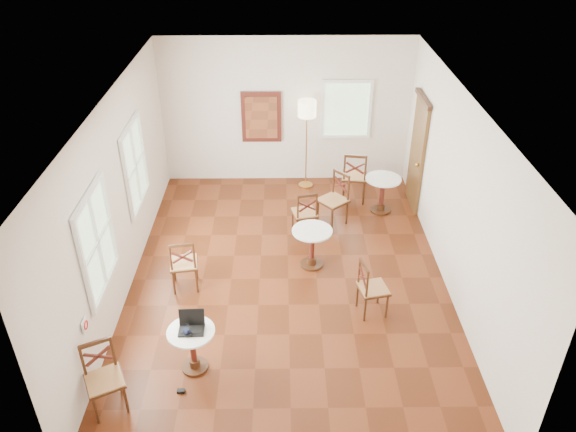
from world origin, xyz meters
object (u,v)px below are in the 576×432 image
object	(u,v)px
power_adapter	(181,391)
cafe_table_back	(382,191)
cafe_table_near	(192,345)
chair_near_b	(104,378)
chair_back_b	(334,199)
cafe_table_mid	(312,244)
navy_mug	(186,332)
chair_near_a	(184,264)
water_glass	(187,328)
chair_back_a	(354,176)
chair_mid_a	(305,213)
floor_lamp	(307,115)
mouse	(188,335)
chair_mid_b	(372,288)
laptop	(192,324)

from	to	relation	value
power_adapter	cafe_table_back	bearing A→B (deg)	54.16
cafe_table_near	chair_near_b	world-z (taller)	chair_near_b
chair_near_b	chair_back_b	world-z (taller)	chair_back_b
cafe_table_mid	navy_mug	distance (m)	2.88
chair_near_b	navy_mug	distance (m)	1.09
chair_near_a	water_glass	xyz separation A→B (m)	(0.31, -1.68, 0.24)
chair_near_a	chair_back_a	size ratio (longest dim) A/B	0.87
chair_mid_a	floor_lamp	xyz separation A→B (m)	(0.09, 1.85, 1.12)
cafe_table_near	mouse	xyz separation A→B (m)	(-0.02, -0.10, 0.27)
cafe_table_mid	chair_mid_a	distance (m)	0.94
chair_mid_b	chair_back_b	world-z (taller)	chair_back_b
laptop	floor_lamp	bearing A→B (deg)	70.12
cafe_table_back	chair_back_b	bearing A→B (deg)	-156.20
chair_back_b	water_glass	size ratio (longest dim) A/B	10.74
chair_near_a	chair_mid_a	size ratio (longest dim) A/B	1.02
navy_mug	water_glass	size ratio (longest dim) A/B	1.22
chair_near_b	cafe_table_near	bearing A→B (deg)	5.64
chair_back_b	power_adapter	world-z (taller)	chair_back_b
chair_near_b	floor_lamp	bearing A→B (deg)	38.68
cafe_table_near	cafe_table_back	bearing A→B (deg)	52.54
cafe_table_mid	cafe_table_back	world-z (taller)	cafe_table_back
power_adapter	mouse	bearing A→B (deg)	71.62
chair_back_b	mouse	bearing A→B (deg)	-69.81
floor_lamp	water_glass	bearing A→B (deg)	-108.67
chair_back_b	power_adapter	distance (m)	4.60
floor_lamp	water_glass	distance (m)	5.38
chair_mid_a	laptop	bearing A→B (deg)	49.68
chair_back_b	power_adapter	xyz separation A→B (m)	(-2.23, -3.99, -0.48)
cafe_table_mid	power_adapter	xyz separation A→B (m)	(-1.77, -2.67, -0.41)
chair_mid_b	chair_back_a	world-z (taller)	chair_back_a
cafe_table_near	cafe_table_mid	world-z (taller)	cafe_table_mid
water_glass	chair_near_a	bearing A→B (deg)	100.49
chair_back_b	cafe_table_mid	bearing A→B (deg)	-59.15
chair_near_a	water_glass	size ratio (longest dim) A/B	9.83
cafe_table_near	chair_back_a	world-z (taller)	chair_back_a
floor_lamp	chair_near_b	bearing A→B (deg)	-114.89
chair_near_b	chair_back_b	xyz separation A→B (m)	(3.07, 4.18, 0.04)
floor_lamp	navy_mug	xyz separation A→B (m)	(-1.70, -5.11, -0.88)
chair_near_b	laptop	bearing A→B (deg)	7.66
cafe_table_back	chair_near_a	bearing A→B (deg)	-146.01
cafe_table_mid	chair_back_a	xyz separation A→B (m)	(0.94, 2.19, 0.10)
chair_mid_a	mouse	xyz separation A→B (m)	(-1.58, -3.29, 0.22)
cafe_table_mid	chair_back_b	distance (m)	1.41
cafe_table_near	power_adapter	world-z (taller)	cafe_table_near
cafe_table_back	chair_near_b	bearing A→B (deg)	-131.19
chair_near_b	chair_near_a	bearing A→B (deg)	48.74
chair_mid_a	chair_back_a	xyz separation A→B (m)	(1.02, 1.25, 0.08)
cafe_table_back	chair_mid_a	xyz separation A→B (m)	(-1.50, -0.80, 0.01)
navy_mug	water_glass	distance (m)	0.08
mouse	power_adapter	world-z (taller)	mouse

